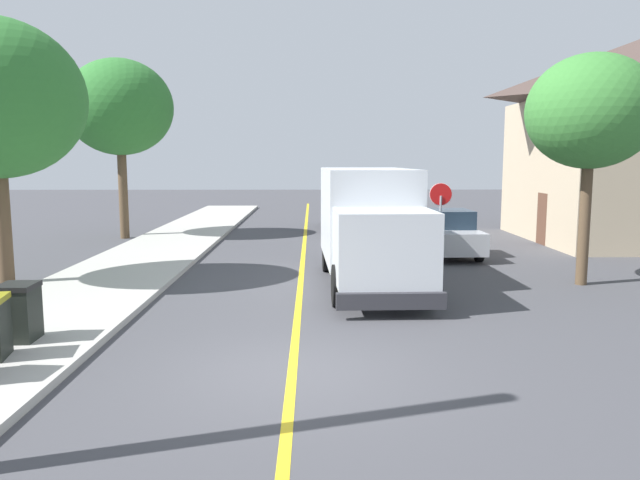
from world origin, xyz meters
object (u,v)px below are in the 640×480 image
object	(u,v)px
street_tree_far_side	(591,112)
street_tree_down_block	(120,108)
trash_bin_back	(19,312)
parked_car_near	(363,226)
box_truck	(370,221)
stop_sign	(441,206)
parked_van_across	(447,234)
parked_car_mid	(341,212)
house_across_street	(636,138)

from	to	relation	value
street_tree_far_side	street_tree_down_block	distance (m)	18.79
trash_bin_back	street_tree_down_block	bearing A→B (deg)	100.41
trash_bin_back	parked_car_near	bearing A→B (deg)	60.60
parked_car_near	street_tree_down_block	bearing A→B (deg)	166.05
box_truck	stop_sign	world-z (taller)	box_truck
box_truck	parked_van_across	size ratio (longest dim) A/B	1.63
trash_bin_back	street_tree_far_side	xyz separation A→B (m)	(12.89, 5.57, 4.03)
street_tree_down_block	parked_van_across	bearing A→B (deg)	-20.65
street_tree_far_side	box_truck	bearing A→B (deg)	178.48
box_truck	street_tree_down_block	xyz separation A→B (m)	(-9.87, 10.00, 3.90)
trash_bin_back	street_tree_far_side	bearing A→B (deg)	23.36
stop_sign	street_tree_down_block	xyz separation A→B (m)	(-12.78, 5.53, 3.81)
parked_van_across	street_tree_down_block	world-z (taller)	street_tree_down_block
box_truck	street_tree_down_block	bearing A→B (deg)	134.64
parked_car_mid	street_tree_down_block	xyz separation A→B (m)	(-9.74, -3.91, 4.87)
stop_sign	street_tree_down_block	distance (m)	14.44
stop_sign	street_tree_far_side	bearing A→B (deg)	-57.03
house_across_street	box_truck	bearing A→B (deg)	-143.47
parked_car_near	parked_car_mid	xyz separation A→B (m)	(-0.56, 6.47, 0.00)
stop_sign	street_tree_down_block	bearing A→B (deg)	156.61
trash_bin_back	street_tree_far_side	distance (m)	14.61
stop_sign	street_tree_down_block	size ratio (longest dim) A/B	0.34
parked_car_mid	stop_sign	xyz separation A→B (m)	(3.04, -9.44, 1.06)
parked_car_near	parked_van_across	bearing A→B (deg)	-40.09
street_tree_down_block	street_tree_far_side	bearing A→B (deg)	-32.76
stop_sign	street_tree_far_side	world-z (taller)	street_tree_far_side
parked_car_mid	house_across_street	world-z (taller)	house_across_street
box_truck	street_tree_far_side	xyz separation A→B (m)	(5.91, -0.16, 2.95)
box_truck	parked_car_mid	size ratio (longest dim) A/B	1.64
house_across_street	street_tree_down_block	size ratio (longest dim) A/B	1.23
stop_sign	street_tree_far_side	xyz separation A→B (m)	(3.00, -4.62, 2.86)
street_tree_far_side	street_tree_down_block	world-z (taller)	street_tree_down_block
parked_van_across	house_across_street	size ratio (longest dim) A/B	0.47
box_truck	street_tree_down_block	distance (m)	14.58
parked_car_mid	house_across_street	size ratio (longest dim) A/B	0.46
street_tree_far_side	street_tree_down_block	bearing A→B (deg)	147.24
box_truck	street_tree_far_side	size ratio (longest dim) A/B	1.16
street_tree_far_side	parked_van_across	bearing A→B (deg)	116.83
parked_van_across	trash_bin_back	world-z (taller)	parked_van_across
parked_car_mid	stop_sign	distance (m)	9.98
street_tree_far_side	house_across_street	bearing A→B (deg)	56.12
parked_car_near	trash_bin_back	bearing A→B (deg)	-119.40
house_across_street	street_tree_far_side	distance (m)	10.87
parked_car_mid	trash_bin_back	distance (m)	20.80
stop_sign	street_tree_far_side	distance (m)	6.21
parked_van_across	stop_sign	xyz separation A→B (m)	(-0.37, -0.57, 1.06)
parked_car_mid	trash_bin_back	bearing A→B (deg)	-109.25
parked_van_across	house_across_street	distance (m)	10.14
parked_car_near	trash_bin_back	distance (m)	15.11
street_tree_far_side	parked_car_mid	bearing A→B (deg)	113.23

